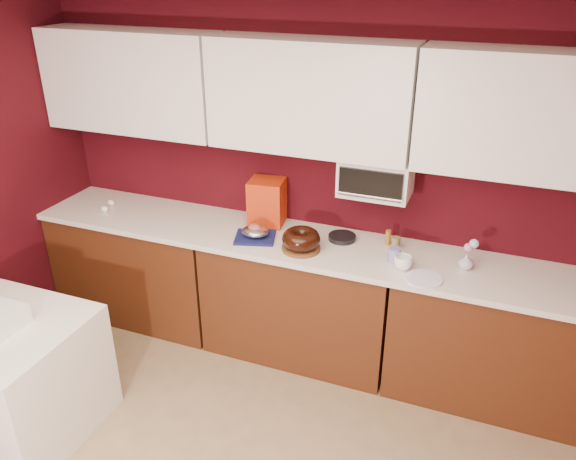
% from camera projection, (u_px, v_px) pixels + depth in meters
% --- Properties ---
extents(ceiling, '(4.00, 4.50, 0.02)m').
position_uv_depth(ceiling, '(56.00, 15.00, 1.49)').
color(ceiling, white).
rests_on(ceiling, wall_back).
extents(wall_back, '(4.00, 0.02, 2.50)m').
position_uv_depth(wall_back, '(317.00, 178.00, 3.92)').
color(wall_back, '#3C080E').
rests_on(wall_back, floor).
extents(base_cabinet_left, '(1.31, 0.58, 0.86)m').
position_uv_depth(base_cabinet_left, '(143.00, 266.00, 4.45)').
color(base_cabinet_left, '#49220E').
rests_on(base_cabinet_left, floor).
extents(base_cabinet_center, '(1.31, 0.58, 0.86)m').
position_uv_depth(base_cabinet_center, '(300.00, 299.00, 4.02)').
color(base_cabinet_center, '#49220E').
rests_on(base_cabinet_center, floor).
extents(base_cabinet_right, '(1.31, 0.58, 0.86)m').
position_uv_depth(base_cabinet_right, '(496.00, 341.00, 3.58)').
color(base_cabinet_right, '#49220E').
rests_on(base_cabinet_right, floor).
extents(countertop, '(4.00, 0.62, 0.04)m').
position_uv_depth(countertop, '(301.00, 244.00, 3.82)').
color(countertop, silver).
rests_on(countertop, base_cabinet_center).
extents(upper_cabinet_left, '(1.31, 0.33, 0.70)m').
position_uv_depth(upper_cabinet_left, '(132.00, 81.00, 3.95)').
color(upper_cabinet_left, white).
rests_on(upper_cabinet_left, wall_back).
extents(upper_cabinet_center, '(1.31, 0.33, 0.70)m').
position_uv_depth(upper_cabinet_center, '(310.00, 97.00, 3.52)').
color(upper_cabinet_center, white).
rests_on(upper_cabinet_center, wall_back).
extents(upper_cabinet_right, '(1.31, 0.33, 0.70)m').
position_uv_depth(upper_cabinet_right, '(539.00, 116.00, 3.08)').
color(upper_cabinet_right, white).
rests_on(upper_cabinet_right, wall_back).
extents(toaster_oven, '(0.45, 0.30, 0.25)m').
position_uv_depth(toaster_oven, '(376.00, 176.00, 3.59)').
color(toaster_oven, white).
rests_on(toaster_oven, upper_cabinet_center).
extents(toaster_oven_door, '(0.40, 0.02, 0.18)m').
position_uv_depth(toaster_oven_door, '(370.00, 184.00, 3.46)').
color(toaster_oven_door, black).
rests_on(toaster_oven_door, toaster_oven).
extents(toaster_oven_handle, '(0.42, 0.02, 0.02)m').
position_uv_depth(toaster_oven_handle, '(369.00, 197.00, 3.48)').
color(toaster_oven_handle, silver).
rests_on(toaster_oven_handle, toaster_oven).
extents(dining_table, '(1.00, 0.80, 0.75)m').
position_uv_depth(dining_table, '(5.00, 375.00, 3.38)').
color(dining_table, silver).
rests_on(dining_table, floor).
extents(cake_base, '(0.28, 0.28, 0.02)m').
position_uv_depth(cake_base, '(301.00, 248.00, 3.69)').
color(cake_base, brown).
rests_on(cake_base, countertop).
extents(bundt_cake, '(0.32, 0.32, 0.10)m').
position_uv_depth(bundt_cake, '(301.00, 239.00, 3.66)').
color(bundt_cake, black).
rests_on(bundt_cake, cake_base).
extents(navy_towel, '(0.32, 0.29, 0.02)m').
position_uv_depth(navy_towel, '(255.00, 237.00, 3.84)').
color(navy_towel, '#14194D').
rests_on(navy_towel, countertop).
extents(foil_ham_nest, '(0.21, 0.18, 0.07)m').
position_uv_depth(foil_ham_nest, '(255.00, 231.00, 3.82)').
color(foil_ham_nest, silver).
rests_on(foil_ham_nest, navy_towel).
extents(roasted_ham, '(0.11, 0.10, 0.06)m').
position_uv_depth(roasted_ham, '(255.00, 228.00, 3.81)').
color(roasted_ham, '#A35C4A').
rests_on(roasted_ham, foil_ham_nest).
extents(pandoro_box, '(0.27, 0.25, 0.33)m').
position_uv_depth(pandoro_box, '(267.00, 202.00, 4.00)').
color(pandoro_box, '#A8130B').
rests_on(pandoro_box, countertop).
extents(dark_pan, '(0.23, 0.23, 0.03)m').
position_uv_depth(dark_pan, '(342.00, 237.00, 3.83)').
color(dark_pan, black).
rests_on(dark_pan, countertop).
extents(coffee_mug, '(0.12, 0.12, 0.11)m').
position_uv_depth(coffee_mug, '(403.00, 261.00, 3.45)').
color(coffee_mug, white).
rests_on(coffee_mug, countertop).
extents(blue_jar, '(0.10, 0.10, 0.09)m').
position_uv_depth(blue_jar, '(394.00, 255.00, 3.54)').
color(blue_jar, navy).
rests_on(blue_jar, countertop).
extents(flower_vase, '(0.09, 0.09, 0.11)m').
position_uv_depth(flower_vase, '(466.00, 261.00, 3.45)').
color(flower_vase, '#B4B9CC').
rests_on(flower_vase, countertop).
extents(flower_pink, '(0.05, 0.05, 0.05)m').
position_uv_depth(flower_pink, '(468.00, 247.00, 3.41)').
color(flower_pink, pink).
rests_on(flower_pink, flower_vase).
extents(flower_blue, '(0.06, 0.06, 0.06)m').
position_uv_depth(flower_blue, '(474.00, 244.00, 3.41)').
color(flower_blue, '#96CEF0').
rests_on(flower_blue, flower_vase).
extents(china_plate, '(0.27, 0.27, 0.01)m').
position_uv_depth(china_plate, '(424.00, 279.00, 3.35)').
color(china_plate, white).
rests_on(china_plate, countertop).
extents(amber_bottle, '(0.04, 0.04, 0.11)m').
position_uv_depth(amber_bottle, '(388.00, 238.00, 3.74)').
color(amber_bottle, '#90611A').
rests_on(amber_bottle, countertop).
extents(paper_cup, '(0.06, 0.06, 0.09)m').
position_uv_depth(paper_cup, '(396.00, 243.00, 3.69)').
color(paper_cup, olive).
rests_on(paper_cup, countertop).
extents(egg_left, '(0.06, 0.05, 0.05)m').
position_uv_depth(egg_left, '(105.00, 209.00, 4.24)').
color(egg_left, white).
rests_on(egg_left, countertop).
extents(egg_right, '(0.07, 0.06, 0.05)m').
position_uv_depth(egg_right, '(111.00, 203.00, 4.35)').
color(egg_right, white).
rests_on(egg_right, countertop).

